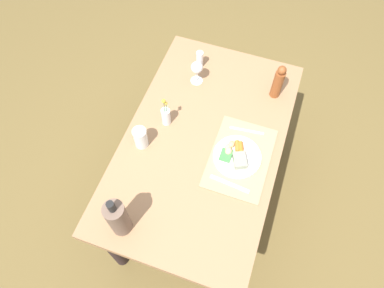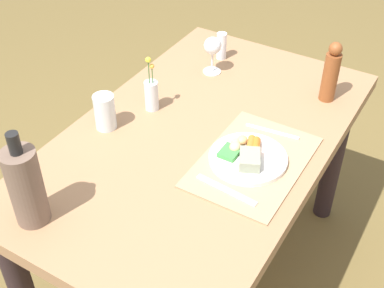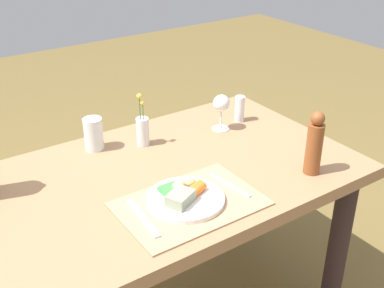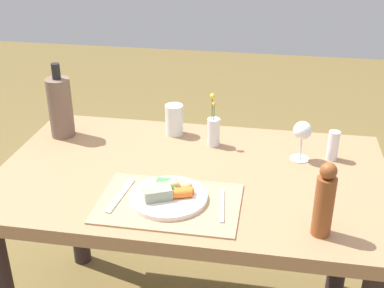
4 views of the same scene
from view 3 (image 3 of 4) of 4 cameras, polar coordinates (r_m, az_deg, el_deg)
dining_table at (r=1.75m, az=-3.21°, el=-6.51°), size 1.34×0.81×0.72m
placemat at (r=1.53m, az=-0.27°, el=-6.95°), size 0.44×0.30×0.01m
dinner_plate at (r=1.53m, az=-0.85°, el=-6.13°), size 0.24×0.24×0.05m
fork at (r=1.46m, az=-5.70°, el=-8.55°), size 0.04×0.20×0.00m
knife at (r=1.61m, az=4.40°, el=-4.74°), size 0.03×0.18×0.00m
flower_vase at (r=1.85m, az=-5.74°, el=1.63°), size 0.05×0.05×0.21m
pepper_mill at (r=1.69m, az=14.01°, el=-0.04°), size 0.06×0.06×0.23m
wine_glass at (r=1.95m, az=3.42°, el=4.56°), size 0.07×0.07×0.15m
salt_shaker at (r=2.05m, az=5.55°, el=4.09°), size 0.04×0.04×0.11m
water_tumbler at (r=1.85m, az=-11.33°, el=0.94°), size 0.07×0.07×0.12m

